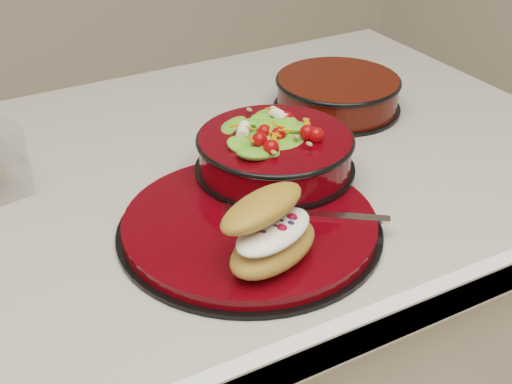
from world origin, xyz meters
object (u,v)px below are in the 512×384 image
dinner_plate (251,225)px  croissant (271,230)px  salad_bowl (275,147)px  fork (309,214)px  extra_bowl (337,92)px

dinner_plate → croissant: bearing=-103.3°
croissant → salad_bowl: bearing=34.9°
croissant → dinner_plate: bearing=53.6°
croissant → fork: (0.08, 0.05, -0.03)m
fork → extra_bowl: extra_bowl is taller
salad_bowl → extra_bowl: salad_bowl is taller
salad_bowl → croissant: size_ratio=1.51×
croissant → extra_bowl: size_ratio=0.69×
dinner_plate → extra_bowl: bearing=39.4°
dinner_plate → croissant: size_ratio=2.26×
croissant → fork: size_ratio=0.91×
dinner_plate → salad_bowl: bearing=45.6°
fork → extra_bowl: bearing=-3.7°
extra_bowl → fork: bearing=-130.4°
salad_bowl → croissant: salad_bowl is taller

